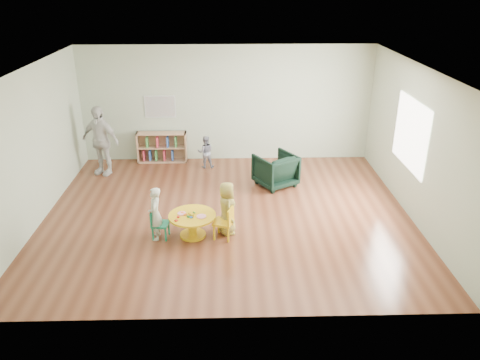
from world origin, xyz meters
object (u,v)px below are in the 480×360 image
Objects in this scene: toddler at (206,152)px; armchair at (276,170)px; child_left at (155,214)px; bookshelf at (162,147)px; kid_chair_left at (158,223)px; child_right at (227,208)px; kid_chair_right at (226,222)px; adult_caretaker at (100,141)px; activity_table at (192,221)px.

armchair is at bearing 141.93° from toddler.
child_left is at bearing 73.99° from toddler.
bookshelf is 1.51× the size of armchair.
child_right is (1.21, 0.13, 0.21)m from kid_chair_left.
kid_chair_left is 1.23m from child_right.
armchair is (2.27, 2.17, 0.08)m from kid_chair_left.
kid_chair_right is 0.50× the size of bookshelf.
adult_caretaker is at bearing 35.70° from child_right.
child_right is at bearing 8.75° from activity_table.
child_right is at bearing 8.51° from kid_chair_right.
child_right is (-1.06, -2.04, 0.13)m from armchair.
child_right is 4.04m from adult_caretaker.
kid_chair_left is 0.55× the size of child_left.
armchair is at bearing -37.26° from child_right.
adult_caretaker reaches higher than child_right.
bookshelf is 1.19m from toddler.
adult_caretaker reaches higher than kid_chair_left.
armchair is 2.31m from child_right.
kid_chair_right reaches higher than activity_table.
adult_caretaker is at bearing -42.24° from armchair.
child_left is (-2.30, -2.20, 0.12)m from armchair.
child_left reaches higher than bookshelf.
child_right is at bearing 95.76° from toddler.
toddler is (-0.48, 3.30, 0.07)m from kid_chair_right.
child_right is at bearing 31.54° from armchair.
activity_table is 0.52× the size of adult_caretaker.
kid_chair_right is 1.22m from child_left.
child_left reaches higher than kid_chair_right.
activity_table is at bearing 98.82° from kid_chair_right.
kid_chair_left is 0.54× the size of child_right.
armchair is at bearing 51.95° from activity_table.
child_left is 0.98× the size of child_right.
bookshelf is 3.92m from child_right.
child_right is (1.24, 0.16, 0.01)m from child_left.
kid_chair_right is at bearing 95.34° from kid_chair_left.
adult_caretaker is (-2.85, 3.00, 0.48)m from kid_chair_right.
bookshelf is 3.07m from armchair.
kid_chair_left is at bearing 12.78° from armchair.
activity_table is 1.05× the size of armchair.
kid_chair_right is at bearing 94.84° from toddler.
activity_table is at bearing 20.94° from armchair.
toddler is 2.42m from adult_caretaker.
kid_chair_right is 0.76× the size of toddler.
toddler is at bearing 29.76° from adult_caretaker.
kid_chair_left is 0.20m from child_left.
child_left reaches higher than armchair.
kid_chair_right is 2.47m from armchair.
adult_caretaker is (-2.26, 2.92, 0.52)m from activity_table.
toddler is at bearing -65.63° from armchair.
bookshelf is at bearing 14.42° from child_right.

